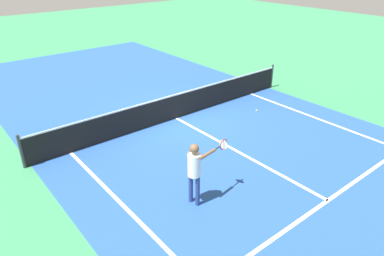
% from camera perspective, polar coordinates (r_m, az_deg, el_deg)
% --- Properties ---
extents(ground_plane, '(60.00, 60.00, 0.00)m').
position_cam_1_polar(ground_plane, '(13.42, -2.56, 1.60)').
color(ground_plane, '#337F51').
extents(court_surface_inbounds, '(10.62, 24.40, 0.00)m').
position_cam_1_polar(court_surface_inbounds, '(13.42, -2.56, 1.60)').
color(court_surface_inbounds, '#234C93').
rests_on(court_surface_inbounds, ground_plane).
extents(line_service_near, '(8.22, 0.10, 0.01)m').
position_cam_1_polar(line_service_near, '(9.75, 20.96, -10.80)').
color(line_service_near, white).
rests_on(line_service_near, ground_plane).
extents(line_center_service, '(0.10, 6.40, 0.01)m').
position_cam_1_polar(line_center_service, '(11.28, 7.21, -3.68)').
color(line_center_service, white).
rests_on(line_center_service, ground_plane).
extents(net, '(11.04, 0.09, 1.07)m').
position_cam_1_polar(net, '(13.22, -2.60, 3.54)').
color(net, '#33383D').
rests_on(net, ground_plane).
extents(player_near, '(1.23, 0.41, 1.67)m').
position_cam_1_polar(player_near, '(8.48, 0.51, -6.29)').
color(player_near, navy).
rests_on(player_near, ground_plane).
extents(tennis_ball_near_net, '(0.07, 0.07, 0.07)m').
position_cam_1_polar(tennis_ball_near_net, '(14.20, 10.33, 2.76)').
color(tennis_ball_near_net, '#CCE033').
rests_on(tennis_ball_near_net, ground_plane).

